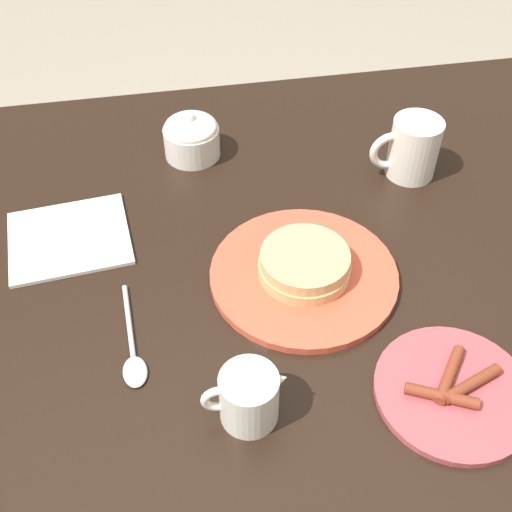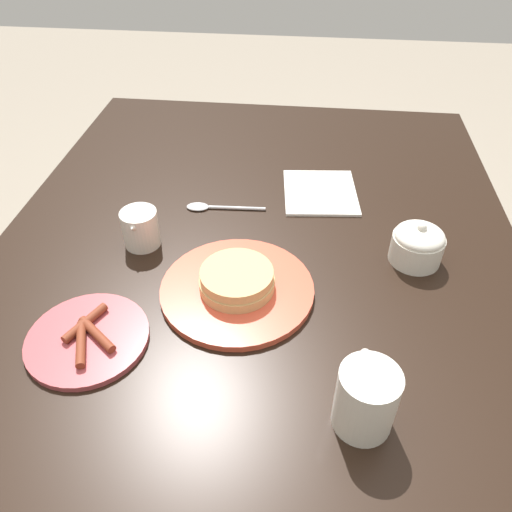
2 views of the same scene
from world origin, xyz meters
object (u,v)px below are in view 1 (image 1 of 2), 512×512
Objects in this scene: pancake_plate at (304,270)px; spoon at (133,354)px; side_plate_bacon at (453,391)px; napkin at (69,238)px; sugar_bowl at (191,136)px; creamer_pitcher at (249,396)px; coffee_mug at (412,148)px.

pancake_plate reaches higher than spoon.
side_plate_bacon is 1.00× the size of napkin.
spoon is at bearing 110.14° from napkin.
sugar_bowl reaches higher than side_plate_bacon.
napkin is (0.21, -0.33, -0.04)m from creamer_pitcher.
spoon is at bearing 31.88° from coffee_mug.
pancake_plate is at bearing 157.08° from napkin.
creamer_pitcher is (0.11, 0.20, 0.02)m from pancake_plate.
spoon is (0.13, -0.11, -0.03)m from creamer_pitcher.
coffee_mug is (-0.09, -0.41, 0.04)m from side_plate_bacon.
coffee_mug is at bearing -148.12° from spoon.
coffee_mug is 1.21× the size of sugar_bowl.
creamer_pitcher reaches higher than side_plate_bacon.
sugar_bowl is (0.25, -0.52, 0.03)m from side_plate_bacon.
spoon is (-0.08, 0.23, 0.00)m from napkin.
creamer_pitcher is 0.61× the size of spoon.
coffee_mug is 0.60× the size of napkin.
side_plate_bacon is at bearing 142.43° from napkin.
side_plate_bacon is 0.39m from spoon.
sugar_bowl is (0.12, -0.31, 0.02)m from pancake_plate.
pancake_plate is 0.23m from creamer_pitcher.
pancake_plate is 0.35m from napkin.
creamer_pitcher is 1.09× the size of sugar_bowl.
side_plate_bacon is at bearing 176.10° from creamer_pitcher.
coffee_mug is 0.55m from spoon.
coffee_mug is (-0.22, -0.20, 0.03)m from pancake_plate.
pancake_plate is 0.25m from side_plate_bacon.
coffee_mug is at bearing 161.75° from sugar_bowl.
coffee_mug is at bearing -173.60° from napkin.
creamer_pitcher is at bearing 122.49° from napkin.
sugar_bowl is at bearing -68.84° from pancake_plate.
pancake_plate is 2.80× the size of sugar_bowl.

